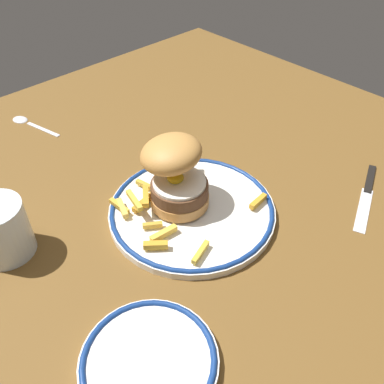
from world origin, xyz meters
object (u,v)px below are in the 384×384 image
object	(u,v)px
dinner_plate	(192,210)
knife	(368,191)
side_plate	(149,361)
burger	(175,172)
spoon	(25,121)
water_glass	(2,233)

from	to	relation	value
dinner_plate	knife	world-z (taller)	dinner_plate
knife	side_plate	bearing A→B (deg)	177.44
burger	knife	distance (cm)	33.42
side_plate	dinner_plate	bearing A→B (deg)	35.22
spoon	dinner_plate	bearing A→B (deg)	-81.73
burger	water_glass	xyz separation A→B (cm)	(-24.04, 9.87, -3.47)
knife	spoon	world-z (taller)	spoon
dinner_plate	water_glass	size ratio (longest dim) A/B	3.07
dinner_plate	spoon	size ratio (longest dim) A/B	1.99
dinner_plate	spoon	bearing A→B (deg)	98.27
side_plate	knife	xyz separation A→B (cm)	(46.14, -2.06, -0.57)
dinner_plate	water_glass	world-z (taller)	water_glass
burger	spoon	xyz separation A→B (cm)	(-5.71, 41.18, -6.83)
dinner_plate	side_plate	size ratio (longest dim) A/B	1.64
dinner_plate	burger	distance (cm)	7.07
burger	water_glass	size ratio (longest dim) A/B	1.59
water_glass	knife	xyz separation A→B (cm)	(50.04, -29.69, -3.45)
knife	burger	bearing A→B (deg)	142.68
side_plate	spoon	bearing A→B (deg)	76.24
side_plate	knife	distance (cm)	46.19
knife	spoon	distance (cm)	68.75
dinner_plate	spoon	xyz separation A→B (cm)	(-6.42, 44.22, -0.48)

